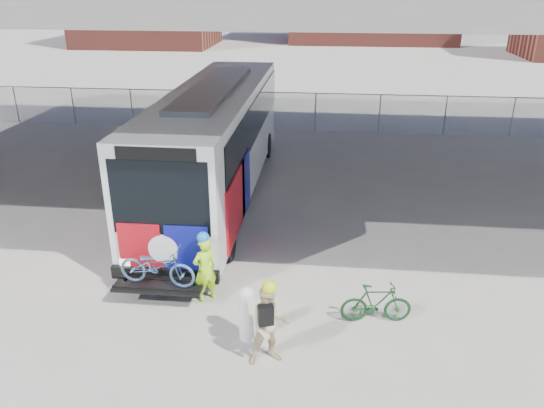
# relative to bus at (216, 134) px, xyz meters

# --- Properties ---
(ground) EXTENTS (160.00, 160.00, 0.00)m
(ground) POSITION_rel_bus_xyz_m (2.00, -3.58, -2.11)
(ground) COLOR #9E9991
(ground) RESTS_ON ground
(bus) EXTENTS (2.67, 12.95, 3.69)m
(bus) POSITION_rel_bus_xyz_m (0.00, 0.00, 0.00)
(bus) COLOR silver
(bus) RESTS_ON ground
(chainlink_fence) EXTENTS (30.00, 0.06, 30.00)m
(chainlink_fence) POSITION_rel_bus_xyz_m (2.00, 8.42, -0.68)
(chainlink_fence) COLOR gray
(chainlink_fence) RESTS_ON ground
(bollard) EXTENTS (0.32, 0.32, 1.21)m
(bollard) POSITION_rel_bus_xyz_m (2.16, -7.64, -1.46)
(bollard) COLOR silver
(bollard) RESTS_ON ground
(cyclist_hivis) EXTENTS (0.67, 0.65, 1.71)m
(cyclist_hivis) POSITION_rel_bus_xyz_m (1.01, -6.32, -1.28)
(cyclist_hivis) COLOR #B7FF1A
(cyclist_hivis) RESTS_ON ground
(cyclist_tan) EXTENTS (0.95, 0.85, 1.79)m
(cyclist_tan) POSITION_rel_bus_xyz_m (2.69, -8.30, -1.26)
(cyclist_tan) COLOR #C9B381
(cyclist_tan) RESTS_ON ground
(bike_parked) EXTENTS (1.54, 0.59, 0.91)m
(bike_parked) POSITION_rel_bus_xyz_m (4.80, -6.78, -1.66)
(bike_parked) COLOR #133C19
(bike_parked) RESTS_ON ground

